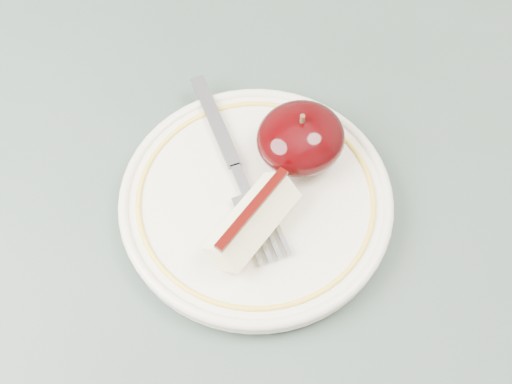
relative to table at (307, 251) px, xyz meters
name	(u,v)px	position (x,y,z in m)	size (l,w,h in m)	color
table	(307,251)	(0.00, 0.00, 0.00)	(0.90, 0.90, 0.75)	brown
plate	(256,201)	(-0.04, 0.02, 0.10)	(0.22, 0.22, 0.02)	beige
apple_half	(301,138)	(0.01, 0.04, 0.13)	(0.07, 0.07, 0.05)	black
apple_wedge	(252,220)	(-0.06, -0.01, 0.12)	(0.09, 0.07, 0.04)	#FFF0BB
fork	(236,167)	(-0.05, 0.05, 0.11)	(0.04, 0.19, 0.00)	gray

